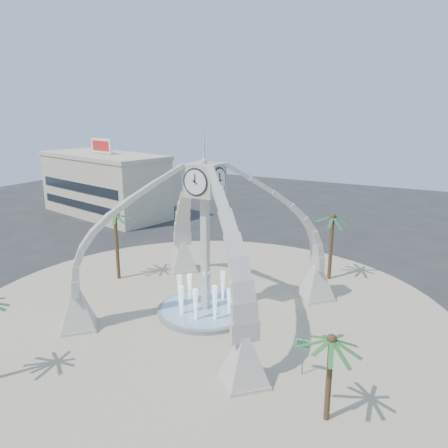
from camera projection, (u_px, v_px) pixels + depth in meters
The scene contains 9 objects.
ground at pixel (206, 312), 36.07m from camera, with size 140.00×140.00×0.00m, color #282828.
plaza at pixel (206, 312), 36.06m from camera, with size 40.00×40.00×0.06m, color tan.
clock_tower at pixel (205, 237), 34.41m from camera, with size 17.94×17.94×16.30m.
fountain at pixel (206, 309), 36.00m from camera, with size 8.00×8.00×3.62m.
building_nw at pixel (104, 184), 68.45m from camera, with size 23.75×13.73×11.90m.
palm_east at pixel (332, 340), 22.39m from camera, with size 3.61×3.61×5.49m.
palm_west at pixel (115, 215), 41.52m from camera, with size 4.65×4.65×7.28m.
palm_north at pixel (333, 217), 41.51m from camera, with size 4.54×4.54×7.13m.
street_sign at pixel (303, 349), 27.09m from camera, with size 0.95×0.11×2.58m.
Camera 1 is at (17.33, -28.12, 16.29)m, focal length 35.00 mm.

